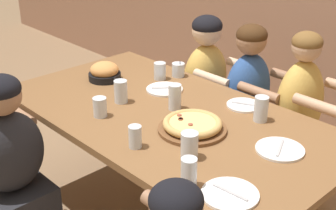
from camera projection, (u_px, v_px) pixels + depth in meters
name	position (u px, v px, depth m)	size (l,w,h in m)	color
dining_table	(168.00, 126.00, 2.56)	(1.94, 1.04, 0.78)	brown
pizza_board_main	(192.00, 125.00, 2.34)	(0.35, 0.35, 0.06)	brown
skillet_bowl	(105.00, 72.00, 2.96)	(0.30, 0.21, 0.12)	black
empty_plate_a	(230.00, 194.00, 1.85)	(0.23, 0.23, 0.02)	white
empty_plate_b	(280.00, 149.00, 2.17)	(0.23, 0.23, 0.02)	white
empty_plate_c	(244.00, 105.00, 2.61)	(0.19, 0.19, 0.02)	white
empty_plate_d	(165.00, 89.00, 2.82)	(0.22, 0.22, 0.02)	white
cocktail_glass_blue	(178.00, 70.00, 3.02)	(0.08, 0.08, 0.11)	silver
drinking_glass_a	(160.00, 72.00, 2.97)	(0.08, 0.08, 0.11)	silver
drinking_glass_b	(189.00, 175.00, 1.88)	(0.07, 0.07, 0.13)	silver
drinking_glass_c	(100.00, 107.00, 2.48)	(0.07, 0.07, 0.11)	silver
drinking_glass_d	(189.00, 146.00, 2.09)	(0.08, 0.08, 0.13)	silver
drinking_glass_e	(121.00, 93.00, 2.64)	(0.08, 0.08, 0.13)	silver
drinking_glass_f	(135.00, 137.00, 2.18)	(0.06, 0.06, 0.11)	silver
drinking_glass_g	(175.00, 99.00, 2.56)	(0.07, 0.07, 0.14)	silver
drinking_glass_h	(261.00, 110.00, 2.43)	(0.07, 0.07, 0.14)	silver
diner_far_midleft	(205.00, 97.00, 3.36)	(0.51, 0.40, 1.12)	gold
diner_near_midleft	(14.00, 179.00, 2.45)	(0.51, 0.40, 1.09)	#232328
diner_far_midright	(296.00, 133.00, 2.86)	(0.51, 0.40, 1.16)	gold
diner_far_center	(246.00, 114.00, 3.12)	(0.51, 0.40, 1.13)	#2D5193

